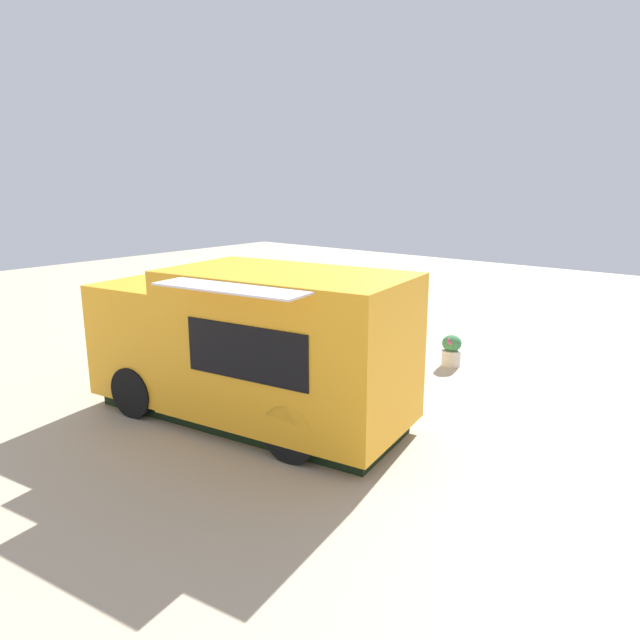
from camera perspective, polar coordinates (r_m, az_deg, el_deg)
name	(u,v)px	position (r m, az deg, el deg)	size (l,w,h in m)	color
ground_plane	(267,396)	(10.93, -5.23, -7.49)	(40.00, 40.00, 0.00)	#BDAA8D
food_truck	(251,348)	(9.55, -6.84, -2.79)	(3.14, 5.72, 2.57)	#F9A721
person_customer	(386,341)	(13.37, 6.57, -2.10)	(0.78, 0.62, 0.85)	#2A1828
planter_flowering_near	(244,339)	(13.65, -7.50, -1.87)	(0.46, 0.46, 0.63)	#A59B8F
planter_flowering_far	(451,350)	(12.80, 12.87, -2.94)	(0.44, 0.44, 0.69)	beige
plaza_bench	(294,321)	(15.01, -2.59, -0.12)	(1.54, 1.61, 0.47)	brown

